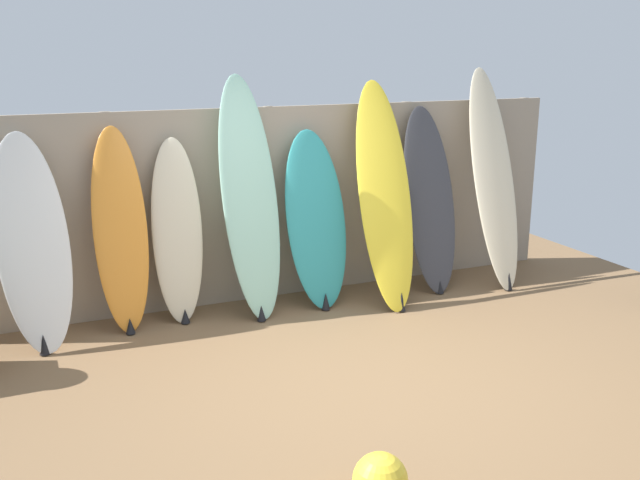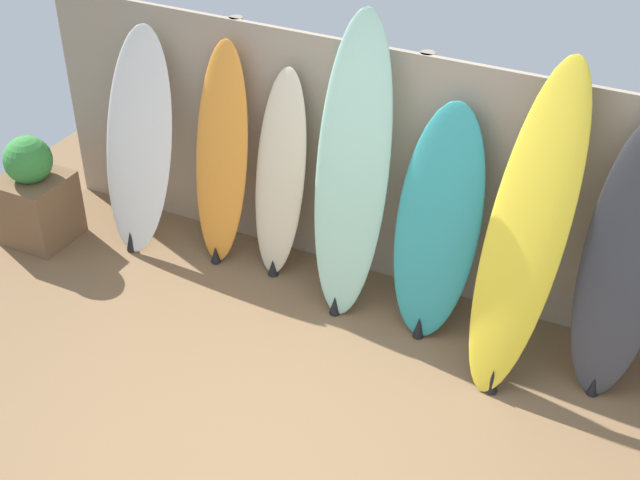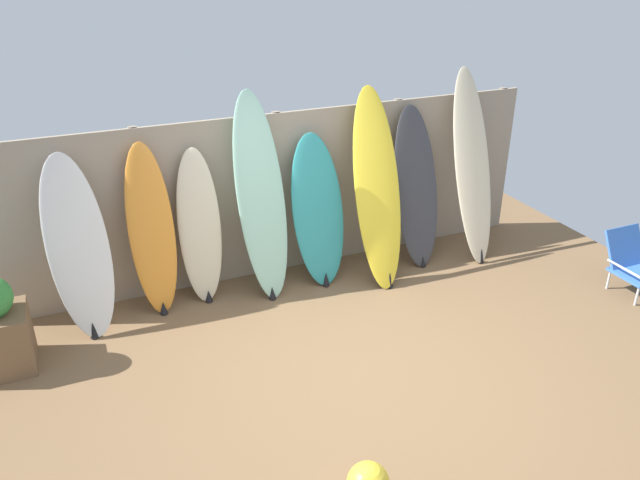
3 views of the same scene
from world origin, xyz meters
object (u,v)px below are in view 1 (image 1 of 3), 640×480
at_px(surfboard_white_0, 33,244).
at_px(surfboard_yellow_5, 385,196).
at_px(surfboard_cream_2, 177,232).
at_px(beach_ball, 380,480).
at_px(surfboard_teal_4, 316,220).
at_px(surfboard_orange_1, 120,232).
at_px(surfboard_charcoal_6, 430,201).
at_px(surfboard_cream_7, 494,180).
at_px(surfboard_seafoam_3, 250,199).

bearing_deg(surfboard_white_0, surfboard_yellow_5, -2.82).
bearing_deg(surfboard_cream_2, beach_ball, -83.46).
bearing_deg(surfboard_cream_2, surfboard_yellow_5, -8.15).
bearing_deg(surfboard_teal_4, surfboard_cream_2, 174.99).
relative_size(surfboard_orange_1, surfboard_charcoal_6, 0.96).
bearing_deg(beach_ball, surfboard_cream_7, 45.91).
bearing_deg(surfboard_yellow_5, surfboard_charcoal_6, 14.93).
relative_size(surfboard_orange_1, surfboard_cream_2, 1.08).
relative_size(surfboard_white_0, surfboard_orange_1, 0.99).
height_order(surfboard_yellow_5, surfboard_cream_7, surfboard_cream_7).
distance_m(surfboard_white_0, surfboard_teal_4, 2.41).
xyz_separation_m(surfboard_teal_4, beach_ball, (-0.90, -2.96, -0.65)).
bearing_deg(surfboard_yellow_5, surfboard_seafoam_3, 173.06).
bearing_deg(surfboard_seafoam_3, beach_ball, -95.25).
height_order(surfboard_white_0, beach_ball, surfboard_white_0).
distance_m(surfboard_cream_2, beach_ball, 3.15).
height_order(surfboard_cream_2, surfboard_cream_7, surfboard_cream_7).
distance_m(surfboard_orange_1, surfboard_cream_2, 0.48).
height_order(surfboard_orange_1, surfboard_teal_4, surfboard_orange_1).
distance_m(surfboard_white_0, surfboard_cream_7, 4.29).
distance_m(surfboard_seafoam_3, surfboard_cream_7, 2.50).
relative_size(surfboard_white_0, surfboard_seafoam_3, 0.80).
bearing_deg(surfboard_cream_2, surfboard_white_0, -174.16).
distance_m(surfboard_orange_1, surfboard_teal_4, 1.73).
xyz_separation_m(surfboard_cream_2, surfboard_cream_7, (3.12, -0.20, 0.27)).
bearing_deg(beach_ball, surfboard_white_0, 117.11).
bearing_deg(surfboard_white_0, surfboard_charcoal_6, 0.11).
relative_size(surfboard_teal_4, beach_ball, 5.51).
bearing_deg(surfboard_yellow_5, surfboard_white_0, 177.18).
relative_size(surfboard_cream_2, surfboard_charcoal_6, 0.89).
bearing_deg(surfboard_seafoam_3, surfboard_yellow_5, -6.94).
bearing_deg(surfboard_cream_7, surfboard_white_0, 178.85).
bearing_deg(surfboard_cream_2, surfboard_teal_4, -5.01).
bearing_deg(surfboard_orange_1, surfboard_teal_4, -2.68).
bearing_deg(surfboard_white_0, beach_ball, -62.89).
xyz_separation_m(surfboard_seafoam_3, surfboard_charcoal_6, (1.83, 0.00, -0.17)).
bearing_deg(beach_ball, surfboard_cream_2, 96.54).
relative_size(surfboard_yellow_5, surfboard_cream_7, 0.95).
height_order(surfboard_seafoam_3, beach_ball, surfboard_seafoam_3).
height_order(surfboard_cream_2, beach_ball, surfboard_cream_2).
relative_size(surfboard_seafoam_3, surfboard_cream_7, 0.99).
distance_m(surfboard_orange_1, surfboard_cream_7, 3.61).
distance_m(surfboard_yellow_5, surfboard_cream_7, 1.26).
bearing_deg(surfboard_cream_7, surfboard_seafoam_3, 177.98).
bearing_deg(surfboard_teal_4, surfboard_yellow_5, -14.33).
bearing_deg(surfboard_seafoam_3, surfboard_charcoal_6, 0.13).
height_order(surfboard_white_0, surfboard_teal_4, surfboard_white_0).
bearing_deg(surfboard_yellow_5, surfboard_cream_7, 2.88).
bearing_deg(surfboard_charcoal_6, surfboard_cream_2, 177.39).
bearing_deg(surfboard_orange_1, beach_ball, -74.78).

